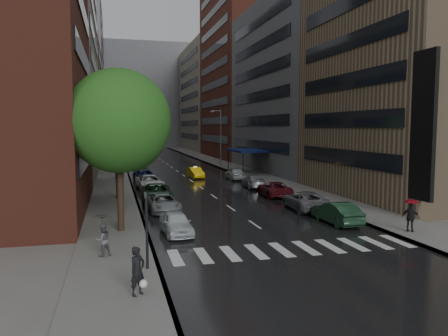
{
  "coord_description": "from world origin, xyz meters",
  "views": [
    {
      "loc": [
        -8.96,
        -22.98,
        6.46
      ],
      "look_at": [
        0.0,
        12.23,
        3.0
      ],
      "focal_mm": 35.0,
      "sensor_mm": 36.0,
      "label": 1
    }
  ],
  "objects": [
    {
      "name": "ground",
      "position": [
        0.0,
        0.0,
        0.0
      ],
      "size": [
        220.0,
        220.0,
        0.0
      ],
      "primitive_type": "plane",
      "color": "gray",
      "rests_on": "ground"
    },
    {
      "name": "road",
      "position": [
        0.0,
        50.0,
        0.01
      ],
      "size": [
        14.0,
        140.0,
        0.01
      ],
      "primitive_type": "cube",
      "color": "black",
      "rests_on": "ground"
    },
    {
      "name": "sidewalk_left",
      "position": [
        -9.0,
        50.0,
        0.07
      ],
      "size": [
        4.0,
        140.0,
        0.15
      ],
      "primitive_type": "cube",
      "color": "gray",
      "rests_on": "ground"
    },
    {
      "name": "sidewalk_right",
      "position": [
        9.0,
        50.0,
        0.07
      ],
      "size": [
        4.0,
        140.0,
        0.15
      ],
      "primitive_type": "cube",
      "color": "gray",
      "rests_on": "ground"
    },
    {
      "name": "crosswalk",
      "position": [
        0.2,
        -2.0,
        0.01
      ],
      "size": [
        13.15,
        2.8,
        0.01
      ],
      "color": "silver",
      "rests_on": "ground"
    },
    {
      "name": "buildings_left",
      "position": [
        -15.0,
        58.79,
        15.99
      ],
      "size": [
        8.0,
        108.0,
        38.0
      ],
      "color": "maroon",
      "rests_on": "ground"
    },
    {
      "name": "buildings_right",
      "position": [
        15.0,
        56.7,
        15.03
      ],
      "size": [
        8.05,
        109.1,
        36.0
      ],
      "color": "#937A5B",
      "rests_on": "ground"
    },
    {
      "name": "building_far",
      "position": [
        0.0,
        118.0,
        16.0
      ],
      "size": [
        40.0,
        14.0,
        32.0
      ],
      "primitive_type": "cube",
      "color": "slate",
      "rests_on": "ground"
    },
    {
      "name": "tree_near",
      "position": [
        -8.6,
        3.84,
        6.78
      ],
      "size": [
        6.21,
        6.21,
        9.9
      ],
      "color": "#382619",
      "rests_on": "ground"
    },
    {
      "name": "tree_mid",
      "position": [
        -8.6,
        16.4,
        6.96
      ],
      "size": [
        6.37,
        6.37,
        10.16
      ],
      "color": "#382619",
      "rests_on": "ground"
    },
    {
      "name": "tree_far",
      "position": [
        -8.6,
        31.14,
        5.49
      ],
      "size": [
        5.04,
        5.04,
        8.03
      ],
      "color": "#382619",
      "rests_on": "ground"
    },
    {
      "name": "taxi",
      "position": [
        1.01,
        30.87,
        0.66
      ],
      "size": [
        1.78,
        4.13,
        1.32
      ],
      "primitive_type": "imported",
      "rotation": [
        0.0,
        0.0,
        0.1
      ],
      "color": "yellow",
      "rests_on": "ground"
    },
    {
      "name": "parked_cars_left",
      "position": [
        -5.4,
        19.27,
        0.72
      ],
      "size": [
        2.94,
        36.34,
        1.53
      ],
      "color": "silver",
      "rests_on": "ground"
    },
    {
      "name": "parked_cars_right",
      "position": [
        5.4,
        14.42,
        0.72
      ],
      "size": [
        2.78,
        29.59,
        1.5
      ],
      "color": "#183622",
      "rests_on": "ground"
    },
    {
      "name": "ped_bag_walker",
      "position": [
        -8.17,
        -6.81,
        1.05
      ],
      "size": [
        0.8,
        0.77,
        1.85
      ],
      "color": "black",
      "rests_on": "sidewalk_left"
    },
    {
      "name": "ped_black_umbrella",
      "position": [
        -9.56,
        -1.38,
        1.39
      ],
      "size": [
        0.98,
        0.98,
        2.09
      ],
      "color": "#58575C",
      "rests_on": "sidewalk_left"
    },
    {
      "name": "ped_red_umbrella",
      "position": [
        8.28,
        -0.75,
        1.33
      ],
      "size": [
        1.02,
        1.01,
        2.01
      ],
      "color": "black",
      "rests_on": "sidewalk_right"
    },
    {
      "name": "traffic_light",
      "position": [
        -7.6,
        -3.8,
        2.23
      ],
      "size": [
        0.18,
        0.15,
        3.45
      ],
      "color": "black",
      "rests_on": "sidewalk_left"
    },
    {
      "name": "street_lamp_left",
      "position": [
        -7.72,
        30.0,
        4.89
      ],
      "size": [
        1.74,
        0.22,
        9.0
      ],
      "color": "gray",
      "rests_on": "sidewalk_left"
    },
    {
      "name": "street_lamp_right",
      "position": [
        7.72,
        45.0,
        4.89
      ],
      "size": [
        1.74,
        0.22,
        9.0
      ],
      "color": "gray",
      "rests_on": "sidewalk_right"
    },
    {
      "name": "awning",
      "position": [
        8.98,
        35.0,
        3.13
      ],
      "size": [
        4.0,
        8.0,
        3.12
      ],
      "color": "navy",
      "rests_on": "sidewalk_right"
    }
  ]
}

